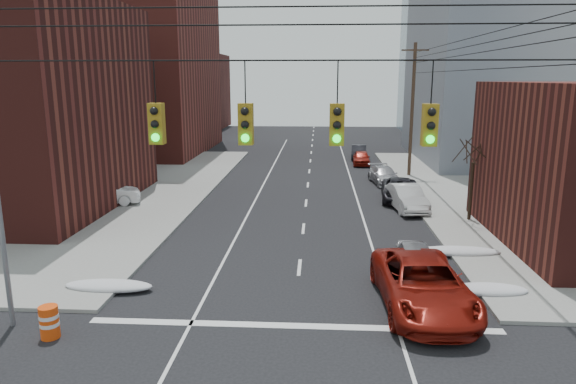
# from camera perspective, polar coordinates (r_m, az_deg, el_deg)

# --- Properties ---
(building_brick_tall) EXTENTS (24.00, 20.00, 30.00)m
(building_brick_tall) POSITION_cam_1_polar(r_m,az_deg,el_deg) (62.90, -20.89, 17.98)
(building_brick_tall) COLOR maroon
(building_brick_tall) RESTS_ON ground
(building_brick_far) EXTENTS (22.00, 18.00, 12.00)m
(building_brick_far) POSITION_cam_1_polar(r_m,az_deg,el_deg) (87.63, -14.67, 10.71)
(building_brick_far) COLOR #4B1A16
(building_brick_far) RESTS_ON ground
(building_office) EXTENTS (22.00, 20.00, 25.00)m
(building_office) POSITION_cam_1_polar(r_m,az_deg,el_deg) (57.65, 26.01, 15.61)
(building_office) COLOR gray
(building_office) RESTS_ON ground
(building_glass) EXTENTS (20.00, 18.00, 22.00)m
(building_glass) POSITION_cam_1_polar(r_m,az_deg,el_deg) (82.80, 20.28, 13.74)
(building_glass) COLOR gray
(building_glass) RESTS_ON ground
(utility_pole_far) EXTENTS (2.20, 0.28, 11.00)m
(utility_pole_far) POSITION_cam_1_polar(r_m,az_deg,el_deg) (44.17, 13.64, 9.07)
(utility_pole_far) COLOR #473323
(utility_pole_far) RESTS_ON ground
(traffic_signals) EXTENTS (17.00, 0.42, 2.02)m
(traffic_signals) POSITION_cam_1_polar(r_m,az_deg,el_deg) (12.45, 0.32, 7.82)
(traffic_signals) COLOR black
(traffic_signals) RESTS_ON ground
(bare_tree) EXTENTS (2.09, 2.20, 4.93)m
(bare_tree) POSITION_cam_1_polar(r_m,az_deg,el_deg) (31.27, 19.71, 0.98)
(bare_tree) COLOR black
(bare_tree) RESTS_ON ground
(snow_nw) EXTENTS (3.50, 1.08, 0.42)m
(snow_nw) POSITION_cam_1_polar(r_m,az_deg,el_deg) (21.67, -19.31, -9.82)
(snow_nw) COLOR silver
(snow_nw) RESTS_ON ground
(snow_ne) EXTENTS (3.00, 1.08, 0.42)m
(snow_ne) POSITION_cam_1_polar(r_m,az_deg,el_deg) (21.58, 21.38, -10.07)
(snow_ne) COLOR silver
(snow_ne) RESTS_ON ground
(snow_east_far) EXTENTS (4.00, 1.08, 0.42)m
(snow_east_far) POSITION_cam_1_polar(r_m,az_deg,el_deg) (25.62, 18.33, -6.27)
(snow_east_far) COLOR silver
(snow_east_far) RESTS_ON ground
(red_pickup) EXTENTS (3.30, 6.64, 1.81)m
(red_pickup) POSITION_cam_1_polar(r_m,az_deg,el_deg) (19.46, 14.75, -9.88)
(red_pickup) COLOR maroon
(red_pickup) RESTS_ON ground
(parked_car_a) EXTENTS (1.77, 4.11, 1.38)m
(parked_car_a) POSITION_cam_1_polar(r_m,az_deg,el_deg) (22.32, 14.11, -7.48)
(parked_car_a) COLOR #9F9FA3
(parked_car_a) RESTS_ON ground
(parked_car_b) EXTENTS (2.29, 4.96, 1.58)m
(parked_car_b) POSITION_cam_1_polar(r_m,az_deg,el_deg) (33.31, 13.04, -0.63)
(parked_car_b) COLOR silver
(parked_car_b) RESTS_ON ground
(parked_car_c) EXTENTS (2.97, 5.50, 1.47)m
(parked_car_c) POSITION_cam_1_polar(r_m,az_deg,el_deg) (35.82, 12.36, 0.23)
(parked_car_c) COLOR black
(parked_car_c) RESTS_ON ground
(parked_car_d) EXTENTS (2.48, 4.82, 1.34)m
(parked_car_d) POSITION_cam_1_polar(r_m,az_deg,el_deg) (41.29, 10.63, 1.83)
(parked_car_d) COLOR #A6A5AA
(parked_car_d) RESTS_ON ground
(parked_car_e) EXTENTS (1.79, 4.03, 1.35)m
(parked_car_e) POSITION_cam_1_polar(r_m,az_deg,el_deg) (49.99, 8.16, 3.77)
(parked_car_e) COLOR maroon
(parked_car_e) RESTS_ON ground
(parked_car_f) EXTENTS (1.81, 4.32, 1.39)m
(parked_car_f) POSITION_cam_1_polar(r_m,az_deg,el_deg) (53.80, 7.87, 4.42)
(parked_car_f) COLOR black
(parked_car_f) RESTS_ON ground
(lot_car_a) EXTENTS (4.85, 2.91, 1.51)m
(lot_car_a) POSITION_cam_1_polar(r_m,az_deg,el_deg) (35.22, -19.84, -0.15)
(lot_car_a) COLOR silver
(lot_car_a) RESTS_ON sidewalk_nw
(lot_car_b) EXTENTS (5.66, 3.59, 1.45)m
(lot_car_b) POSITION_cam_1_polar(r_m,az_deg,el_deg) (39.48, -21.53, 0.98)
(lot_car_b) COLOR #A3A4A8
(lot_car_b) RESTS_ON sidewalk_nw
(lot_car_c) EXTENTS (4.48, 2.57, 1.22)m
(lot_car_c) POSITION_cam_1_polar(r_m,az_deg,el_deg) (37.19, -27.95, -0.47)
(lot_car_c) COLOR black
(lot_car_c) RESTS_ON sidewalk_nw
(lot_car_d) EXTENTS (4.94, 2.90, 1.58)m
(lot_car_d) POSITION_cam_1_polar(r_m,az_deg,el_deg) (42.11, -20.16, 1.85)
(lot_car_d) COLOR #B2B2B7
(lot_car_d) RESTS_ON sidewalk_nw
(construction_barrel) EXTENTS (0.63, 0.63, 1.08)m
(construction_barrel) POSITION_cam_1_polar(r_m,az_deg,el_deg) (18.62, -25.00, -12.92)
(construction_barrel) COLOR #E9440C
(construction_barrel) RESTS_ON ground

